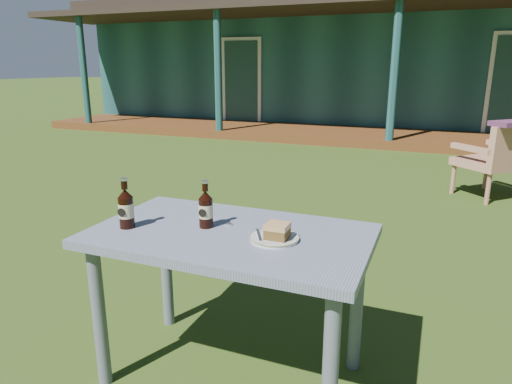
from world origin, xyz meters
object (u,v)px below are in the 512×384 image
at_px(cafe_table, 230,253).
at_px(armchair_left, 497,157).
at_px(plate, 274,238).
at_px(cake_slice, 277,231).
at_px(cola_bottle_far, 126,208).
at_px(cola_bottle_near, 206,209).

distance_m(cafe_table, armchair_left, 4.01).
xyz_separation_m(plate, cake_slice, (0.01, -0.01, 0.04)).
bearing_deg(cafe_table, plate, -5.40).
bearing_deg(cake_slice, cola_bottle_far, -171.89).
bearing_deg(plate, armchair_left, 72.61).
height_order(cola_bottle_far, armchair_left, cola_bottle_far).
height_order(cafe_table, cake_slice, cake_slice).
bearing_deg(plate, cola_bottle_near, 174.34).
bearing_deg(cake_slice, armchair_left, 72.84).
height_order(plate, cake_slice, cake_slice).
relative_size(plate, cola_bottle_near, 0.96).
xyz_separation_m(cake_slice, cola_bottle_near, (-0.35, 0.04, 0.04)).
height_order(cola_bottle_near, armchair_left, cola_bottle_near).
xyz_separation_m(cola_bottle_far, armchair_left, (1.84, 3.88, -0.35)).
relative_size(cola_bottle_far, armchair_left, 0.27).
distance_m(cake_slice, cola_bottle_near, 0.35).
relative_size(plate, cola_bottle_far, 0.91).
bearing_deg(cola_bottle_near, cafe_table, -6.10).
bearing_deg(plate, cake_slice, -26.45).
xyz_separation_m(cake_slice, cola_bottle_far, (-0.67, -0.10, 0.04)).
height_order(cake_slice, cola_bottle_near, cola_bottle_near).
height_order(cake_slice, cola_bottle_far, cola_bottle_far).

